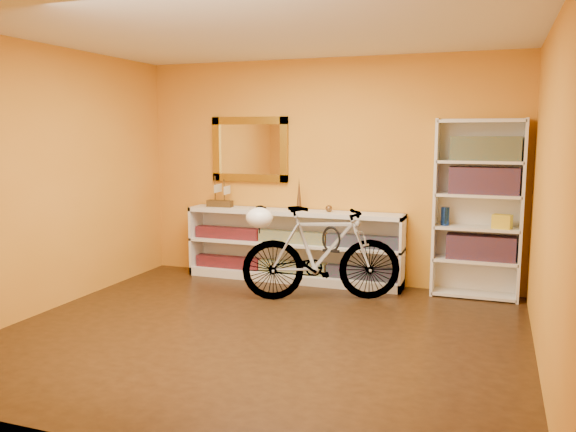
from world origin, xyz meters
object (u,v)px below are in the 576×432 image
(bicycle, at_px, (321,253))
(helmet, at_px, (259,218))
(bookcase, at_px, (477,209))
(console_unit, at_px, (293,246))

(bicycle, distance_m, helmet, 0.75)
(bookcase, xyz_separation_m, bicycle, (-1.52, -0.66, -0.45))
(helmet, bearing_deg, bookcase, 22.87)
(bookcase, bearing_deg, helmet, -157.13)
(bicycle, bearing_deg, console_unit, 18.96)
(console_unit, xyz_separation_m, helmet, (-0.07, -0.87, 0.45))
(console_unit, bearing_deg, bookcase, 0.70)
(bookcase, xyz_separation_m, helmet, (-2.12, -0.89, -0.07))
(console_unit, height_order, helmet, helmet)
(bookcase, bearing_deg, bicycle, -156.57)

